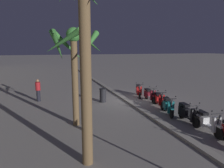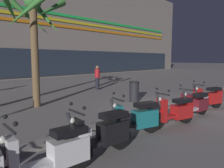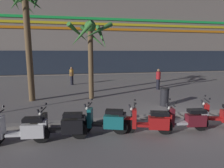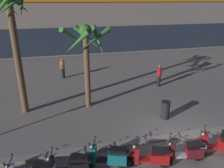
{
  "view_description": "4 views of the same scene",
  "coord_description": "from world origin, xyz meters",
  "px_view_note": "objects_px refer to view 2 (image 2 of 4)",
  "views": [
    {
      "loc": [
        -13.05,
        5.72,
        3.7
      ],
      "look_at": [
        -0.6,
        1.63,
        1.35
      ],
      "focal_mm": 32.48,
      "sensor_mm": 36.0,
      "label": 1
    },
    {
      "loc": [
        -7.99,
        -4.03,
        2.01
      ],
      "look_at": [
        -2.65,
        0.98,
        1.16
      ],
      "focal_mm": 34.74,
      "sensor_mm": 36.0,
      "label": 2
    },
    {
      "loc": [
        -4.55,
        -6.86,
        2.8
      ],
      "look_at": [
        -2.9,
        1.47,
        1.37
      ],
      "focal_mm": 30.14,
      "sensor_mm": 36.0,
      "label": 3
    },
    {
      "loc": [
        -5.01,
        -7.06,
        5.84
      ],
      "look_at": [
        -2.26,
        4.18,
        1.33
      ],
      "focal_mm": 35.43,
      "sensor_mm": 36.0,
      "label": 4
    }
  ],
  "objects_px": {
    "pedestrian_window_shopping": "(97,77)",
    "scooter_white_last_in_row": "(53,154)",
    "scooter_teal_second_in_line": "(137,119)",
    "scooter_red_lead_nearest": "(176,111)",
    "scooter_maroon_far_back": "(196,104)",
    "palm_tree_far_corner": "(34,23)",
    "scooter_black_mid_rear": "(103,134)",
    "scooter_red_mid_front": "(209,98)",
    "litter_bin": "(134,92)"
  },
  "relations": [
    {
      "from": "scooter_white_last_in_row",
      "to": "scooter_maroon_far_back",
      "type": "height_order",
      "value": "same"
    },
    {
      "from": "scooter_red_lead_nearest",
      "to": "scooter_maroon_far_back",
      "type": "bearing_deg",
      "value": -1.96
    },
    {
      "from": "scooter_red_lead_nearest",
      "to": "scooter_white_last_in_row",
      "type": "bearing_deg",
      "value": 178.64
    },
    {
      "from": "scooter_red_mid_front",
      "to": "palm_tree_far_corner",
      "type": "height_order",
      "value": "palm_tree_far_corner"
    },
    {
      "from": "pedestrian_window_shopping",
      "to": "scooter_maroon_far_back",
      "type": "bearing_deg",
      "value": -107.2
    },
    {
      "from": "scooter_maroon_far_back",
      "to": "pedestrian_window_shopping",
      "type": "relative_size",
      "value": 1.17
    },
    {
      "from": "scooter_black_mid_rear",
      "to": "palm_tree_far_corner",
      "type": "bearing_deg",
      "value": 75.76
    },
    {
      "from": "scooter_red_lead_nearest",
      "to": "scooter_maroon_far_back",
      "type": "distance_m",
      "value": 1.38
    },
    {
      "from": "scooter_white_last_in_row",
      "to": "scooter_maroon_far_back",
      "type": "distance_m",
      "value": 5.51
    },
    {
      "from": "palm_tree_far_corner",
      "to": "scooter_teal_second_in_line",
      "type": "bearing_deg",
      "value": -89.38
    },
    {
      "from": "scooter_black_mid_rear",
      "to": "litter_bin",
      "type": "relative_size",
      "value": 1.9
    },
    {
      "from": "pedestrian_window_shopping",
      "to": "litter_bin",
      "type": "height_order",
      "value": "pedestrian_window_shopping"
    },
    {
      "from": "scooter_black_mid_rear",
      "to": "scooter_white_last_in_row",
      "type": "bearing_deg",
      "value": -177.65
    },
    {
      "from": "scooter_red_mid_front",
      "to": "scooter_black_mid_rear",
      "type": "bearing_deg",
      "value": 179.02
    },
    {
      "from": "scooter_maroon_far_back",
      "to": "pedestrian_window_shopping",
      "type": "height_order",
      "value": "pedestrian_window_shopping"
    },
    {
      "from": "scooter_black_mid_rear",
      "to": "scooter_red_lead_nearest",
      "type": "bearing_deg",
      "value": -2.9
    },
    {
      "from": "litter_bin",
      "to": "palm_tree_far_corner",
      "type": "bearing_deg",
      "value": 146.91
    },
    {
      "from": "scooter_teal_second_in_line",
      "to": "scooter_red_mid_front",
      "type": "xyz_separation_m",
      "value": [
        4.4,
        -0.28,
        -0.0
      ]
    },
    {
      "from": "scooter_teal_second_in_line",
      "to": "pedestrian_window_shopping",
      "type": "relative_size",
      "value": 1.08
    },
    {
      "from": "scooter_teal_second_in_line",
      "to": "scooter_red_lead_nearest",
      "type": "bearing_deg",
      "value": -12.46
    },
    {
      "from": "scooter_teal_second_in_line",
      "to": "scooter_white_last_in_row",
      "type": "bearing_deg",
      "value": -174.94
    },
    {
      "from": "scooter_black_mid_rear",
      "to": "scooter_red_mid_front",
      "type": "distance_m",
      "value": 5.83
    },
    {
      "from": "palm_tree_far_corner",
      "to": "scooter_red_lead_nearest",
      "type": "bearing_deg",
      "value": -74.29
    },
    {
      "from": "scooter_teal_second_in_line",
      "to": "litter_bin",
      "type": "xyz_separation_m",
      "value": [
        3.58,
        2.82,
        0.02
      ]
    },
    {
      "from": "pedestrian_window_shopping",
      "to": "scooter_white_last_in_row",
      "type": "bearing_deg",
      "value": -136.99
    },
    {
      "from": "scooter_red_lead_nearest",
      "to": "palm_tree_far_corner",
      "type": "height_order",
      "value": "palm_tree_far_corner"
    },
    {
      "from": "scooter_red_lead_nearest",
      "to": "scooter_maroon_far_back",
      "type": "relative_size",
      "value": 0.94
    },
    {
      "from": "scooter_red_lead_nearest",
      "to": "scooter_maroon_far_back",
      "type": "height_order",
      "value": "same"
    },
    {
      "from": "scooter_black_mid_rear",
      "to": "scooter_maroon_far_back",
      "type": "relative_size",
      "value": 0.99
    },
    {
      "from": "scooter_teal_second_in_line",
      "to": "palm_tree_far_corner",
      "type": "bearing_deg",
      "value": 90.62
    },
    {
      "from": "scooter_red_lead_nearest",
      "to": "litter_bin",
      "type": "xyz_separation_m",
      "value": [
        2.09,
        3.15,
        0.04
      ]
    },
    {
      "from": "palm_tree_far_corner",
      "to": "pedestrian_window_shopping",
      "type": "bearing_deg",
      "value": 19.57
    },
    {
      "from": "palm_tree_far_corner",
      "to": "pedestrian_window_shopping",
      "type": "relative_size",
      "value": 2.94
    },
    {
      "from": "pedestrian_window_shopping",
      "to": "litter_bin",
      "type": "relative_size",
      "value": 1.65
    },
    {
      "from": "scooter_white_last_in_row",
      "to": "scooter_maroon_far_back",
      "type": "bearing_deg",
      "value": -1.51
    },
    {
      "from": "scooter_black_mid_rear",
      "to": "scooter_red_mid_front",
      "type": "height_order",
      "value": "same"
    },
    {
      "from": "scooter_maroon_far_back",
      "to": "litter_bin",
      "type": "distance_m",
      "value": 3.28
    },
    {
      "from": "scooter_red_lead_nearest",
      "to": "litter_bin",
      "type": "relative_size",
      "value": 1.81
    },
    {
      "from": "scooter_teal_second_in_line",
      "to": "scooter_red_mid_front",
      "type": "height_order",
      "value": "same"
    },
    {
      "from": "scooter_white_last_in_row",
      "to": "scooter_teal_second_in_line",
      "type": "relative_size",
      "value": 1.1
    },
    {
      "from": "scooter_teal_second_in_line",
      "to": "scooter_red_lead_nearest",
      "type": "xyz_separation_m",
      "value": [
        1.5,
        -0.33,
        -0.02
      ]
    },
    {
      "from": "scooter_red_lead_nearest",
      "to": "litter_bin",
      "type": "bearing_deg",
      "value": 56.51
    },
    {
      "from": "scooter_white_last_in_row",
      "to": "litter_bin",
      "type": "distance_m",
      "value": 6.93
    },
    {
      "from": "scooter_white_last_in_row",
      "to": "scooter_teal_second_in_line",
      "type": "height_order",
      "value": "same"
    },
    {
      "from": "scooter_white_last_in_row",
      "to": "scooter_red_lead_nearest",
      "type": "height_order",
      "value": "same"
    },
    {
      "from": "scooter_black_mid_rear",
      "to": "pedestrian_window_shopping",
      "type": "bearing_deg",
      "value": 47.64
    },
    {
      "from": "litter_bin",
      "to": "scooter_red_lead_nearest",
      "type": "bearing_deg",
      "value": -123.49
    },
    {
      "from": "scooter_black_mid_rear",
      "to": "scooter_red_mid_front",
      "type": "relative_size",
      "value": 1.03
    },
    {
      "from": "scooter_red_mid_front",
      "to": "pedestrian_window_shopping",
      "type": "relative_size",
      "value": 1.11
    },
    {
      "from": "scooter_white_last_in_row",
      "to": "litter_bin",
      "type": "bearing_deg",
      "value": 26.17
    }
  ]
}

